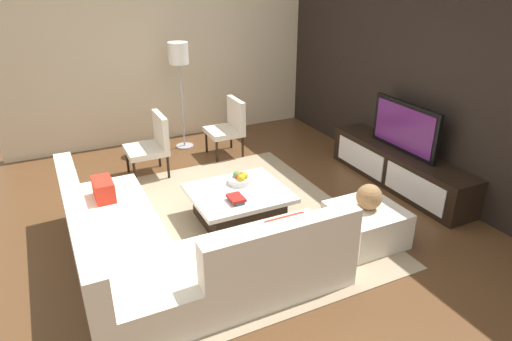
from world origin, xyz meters
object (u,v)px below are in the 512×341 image
ottoman (366,225)px  coffee_table (239,205)px  decorative_ball (369,197)px  book_stack (236,199)px  fruit_bowl (240,179)px  media_console (399,168)px  television (405,127)px  accent_chair_near (152,142)px  sectional_couch (169,249)px  floor_lamp (179,61)px  accent_chair_far (229,124)px

ottoman → coffee_table: bearing=-133.5°
decorative_ball → book_stack: decorative_ball is taller
ottoman → decorative_ball: size_ratio=2.58×
coffee_table → fruit_bowl: fruit_bowl is taller
media_console → television: (-0.00, 0.00, 0.57)m
accent_chair_near → book_stack: size_ratio=3.95×
media_console → accent_chair_near: 3.37m
ottoman → book_stack: size_ratio=3.18×
sectional_couch → fruit_bowl: 1.38m
book_stack → media_console: bearing=92.7°
accent_chair_near → ottoman: 3.13m
floor_lamp → decorative_ball: size_ratio=6.15×
television → floor_lamp: bearing=-140.6°
fruit_bowl → sectional_couch: bearing=-54.1°
television → sectional_couch: television is taller
media_console → accent_chair_far: 2.58m
accent_chair_far → floor_lamp: bearing=-129.9°
ottoman → decorative_ball: (0.00, 0.00, 0.34)m
sectional_couch → ottoman: size_ratio=3.60×
ottoman → book_stack: 1.42m
floor_lamp → fruit_bowl: 2.52m
accent_chair_near → sectional_couch: bearing=-1.4°
floor_lamp → sectional_couch: bearing=-20.3°
book_stack → television: bearing=92.7°
sectional_couch → accent_chair_near: bearing=168.8°
television → ottoman: television is taller
media_console → television: 0.57m
fruit_bowl → accent_chair_far: accent_chair_far is taller
book_stack → decorative_ball: bearing=56.4°
fruit_bowl → decorative_ball: size_ratio=1.03×
sectional_couch → book_stack: sectional_couch is taller
television → media_console: bearing=-90.0°
media_console → accent_chair_near: size_ratio=2.62×
accent_chair_near → ottoman: size_ratio=1.24×
media_console → decorative_ball: decorative_ball is taller
coffee_table → accent_chair_far: (-1.92, 0.71, 0.29)m
television → ottoman: size_ratio=1.61×
television → accent_chair_near: size_ratio=1.29×
television → sectional_couch: bearing=-81.0°
sectional_couch → ottoman: bearing=79.8°
floor_lamp → decorative_ball: floor_lamp is taller
sectional_couch → fruit_bowl: bearing=125.9°
accent_chair_near → ottoman: accent_chair_near is taller
sectional_couch → television: bearing=99.0°
fruit_bowl → accent_chair_far: size_ratio=0.32×
floor_lamp → decorative_ball: 3.72m
accent_chair_near → decorative_ball: (2.68, 1.59, 0.05)m
media_console → ottoman: 1.54m
decorative_ball → coffee_table: bearing=-133.5°
accent_chair_far → coffee_table: bearing=-12.8°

